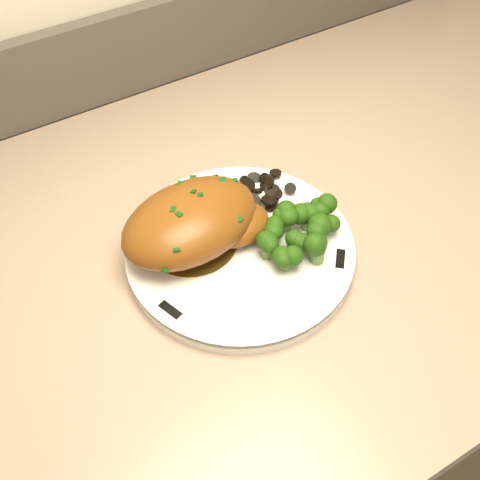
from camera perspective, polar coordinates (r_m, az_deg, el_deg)
plate at (r=0.65m, az=0.00°, el=-1.03°), size 0.28×0.28×0.02m
rim_accent_0 at (r=0.72m, az=-2.99°, el=5.71°), size 0.03×0.01×0.00m
rim_accent_1 at (r=0.60m, az=-6.63°, el=-6.61°), size 0.02×0.03×0.00m
rim_accent_2 at (r=0.64m, az=9.49°, el=-1.78°), size 0.02×0.03×0.00m
gravy_pool at (r=0.65m, az=-4.61°, el=-0.04°), size 0.10×0.10×0.00m
chicken_breast at (r=0.63m, az=-4.23°, el=1.69°), size 0.17×0.12×0.06m
mushroom_pile at (r=0.69m, az=1.79°, el=4.26°), size 0.07×0.05×0.02m
broccoli_florets at (r=0.64m, az=5.65°, el=0.84°), size 0.10×0.08×0.03m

